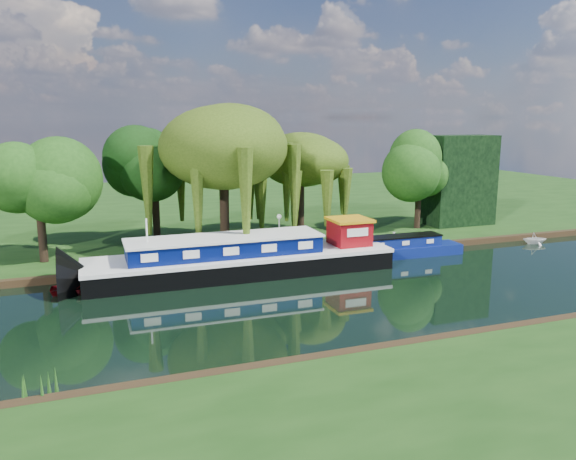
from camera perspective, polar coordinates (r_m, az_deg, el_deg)
name	(u,v)px	position (r m, az deg, el deg)	size (l,w,h in m)	color
ground	(332,296)	(32.36, 4.48, -6.66)	(120.00, 120.00, 0.00)	black
far_bank	(206,206)	(64.01, -8.31, 2.46)	(120.00, 52.00, 0.45)	#15360E
dutch_barge	(244,258)	(36.52, -4.45, -2.87)	(19.87, 4.64, 4.19)	black
narrowboat	(388,249)	(41.39, 10.14, -1.94)	(11.54, 2.27, 1.68)	navy
red_dinghy	(84,292)	(35.03, -20.01, -5.93)	(2.57, 3.60, 0.75)	maroon
white_cruiser	(534,244)	(49.41, 23.74, -1.29)	(1.70, 1.97, 1.04)	silver
willow_left	(223,148)	(41.87, -6.62, 8.24)	(8.41, 8.41, 10.08)	black
willow_right	(300,169)	(45.40, 1.24, 6.22)	(6.17, 6.17, 7.51)	black
tree_far_left	(37,181)	(40.42, -24.11, 4.60)	(4.96, 4.96, 8.00)	black
tree_far_mid	(154,169)	(44.72, -13.46, 6.06)	(5.01, 5.01, 8.19)	black
tree_far_right	(420,170)	(49.97, 13.22, 5.92)	(4.49, 4.49, 7.35)	black
conifer_hedge	(460,180)	(53.00, 17.07, 4.86)	(6.00, 3.00, 8.00)	black
lamppost	(279,222)	(41.41, -0.90, 0.82)	(0.36, 0.36, 2.56)	silver
mooring_posts	(276,249)	(39.45, -1.25, -1.90)	(19.16, 0.16, 1.00)	silver
reeds_near	(526,315)	(29.94, 22.98, -7.96)	(33.70, 1.50, 1.10)	#204A13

